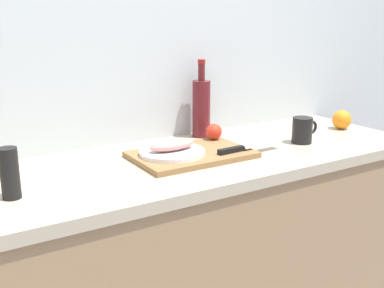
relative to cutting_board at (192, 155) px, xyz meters
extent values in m
cube|color=silver|center=(-0.08, 0.33, 0.34)|extent=(3.20, 0.05, 2.50)
cube|color=#9E7A56|center=(-0.08, 0.00, -0.48)|extent=(2.00, 0.58, 0.86)
cube|color=#B7A88E|center=(-0.08, 0.00, -0.03)|extent=(2.00, 0.60, 0.04)
cube|color=olive|center=(0.00, 0.00, 0.00)|extent=(0.42, 0.27, 0.02)
cylinder|color=white|center=(-0.07, 0.01, 0.02)|extent=(0.23, 0.23, 0.01)
ellipsoid|color=tan|center=(-0.07, 0.01, 0.04)|extent=(0.17, 0.07, 0.04)
cube|color=silver|center=(0.26, -0.07, 0.02)|extent=(0.18, 0.05, 0.00)
cube|color=black|center=(0.12, -0.08, 0.02)|extent=(0.11, 0.03, 0.02)
sphere|color=red|center=(0.17, 0.11, 0.04)|extent=(0.06, 0.06, 0.06)
cylinder|color=#59191E|center=(0.19, 0.24, 0.11)|extent=(0.07, 0.07, 0.23)
cylinder|color=#59191E|center=(0.19, 0.24, 0.26)|extent=(0.03, 0.03, 0.07)
cylinder|color=maroon|center=(0.19, 0.24, 0.30)|extent=(0.03, 0.03, 0.02)
cylinder|color=black|center=(0.48, -0.06, 0.04)|extent=(0.08, 0.08, 0.10)
torus|color=black|center=(0.53, -0.06, 0.05)|extent=(0.06, 0.01, 0.06)
sphere|color=orange|center=(0.80, 0.02, 0.03)|extent=(0.08, 0.08, 0.08)
cylinder|color=black|center=(-0.63, -0.07, 0.06)|extent=(0.05, 0.05, 0.15)
camera|label=1|loc=(-0.84, -1.37, 0.48)|focal=43.88mm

